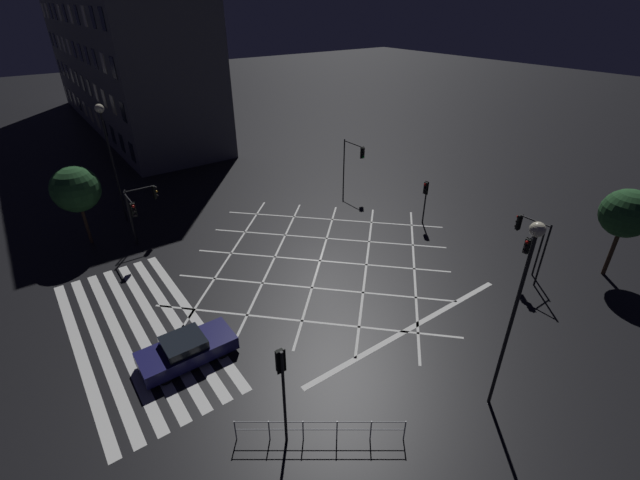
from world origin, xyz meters
TOP-DOWN VIEW (x-y plane):
  - ground_plane at (0.00, 0.00)m, footprint 200.00×200.00m
  - road_markings at (0.44, -7.27)m, footprint 20.23×24.52m
  - office_building at (-42.37, -0.01)m, footprint 41.27×10.06m
  - traffic_light_ne_cross at (8.96, 8.55)m, footprint 0.36×1.94m
  - traffic_light_sw_main at (-8.08, -9.00)m, footprint 2.04×0.36m
  - traffic_light_ne_main at (8.57, 8.67)m, footprint 2.09×0.36m
  - traffic_light_sw_cross at (-9.58, -7.81)m, footprint 0.36×2.10m
  - traffic_light_nw_main at (-7.72, 9.15)m, footprint 2.66×0.36m
  - traffic_light_se_main at (9.60, -8.60)m, footprint 0.39×0.36m
  - traffic_light_median_north at (0.15, 9.37)m, footprint 0.36×0.39m
  - street_lamp_east at (-13.30, -8.56)m, footprint 0.60×0.60m
  - street_lamp_west at (13.14, -0.75)m, footprint 0.52×0.52m
  - street_tree_near at (-11.23, -11.46)m, footprint 3.03×3.03m
  - street_tree_far at (11.45, 13.25)m, footprint 2.81×2.81m
  - waiting_car at (3.37, -10.08)m, footprint 1.89×4.38m
  - pedestrian_railing at (10.41, -7.55)m, footprint 3.81×5.24m

SIDE VIEW (x-z plane):
  - ground_plane at x=0.00m, z-range 0.00..0.00m
  - road_markings at x=0.44m, z-range 0.00..0.01m
  - waiting_car at x=3.37m, z-range -0.03..1.25m
  - pedestrian_railing at x=10.41m, z-range 0.14..1.19m
  - traffic_light_ne_cross at x=8.96m, z-range 0.72..3.95m
  - traffic_light_median_north at x=0.15m, z-range 0.72..4.04m
  - traffic_light_sw_cross at x=-9.58m, z-range 0.89..4.74m
  - traffic_light_sw_main at x=-8.08m, z-range 0.90..4.82m
  - traffic_light_ne_main at x=8.57m, z-range 0.92..4.95m
  - traffic_light_nw_main at x=-7.72m, z-range 1.02..5.32m
  - traffic_light_se_main at x=9.60m, z-range 0.97..5.55m
  - street_tree_near at x=-11.23m, z-range 1.23..6.74m
  - street_tree_far at x=11.45m, z-range 1.35..6.89m
  - street_lamp_west at x=13.14m, z-range 1.76..10.23m
  - street_lamp_east at x=-13.30m, z-range 2.21..10.90m
  - office_building at x=-42.37m, z-range 0.00..21.85m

